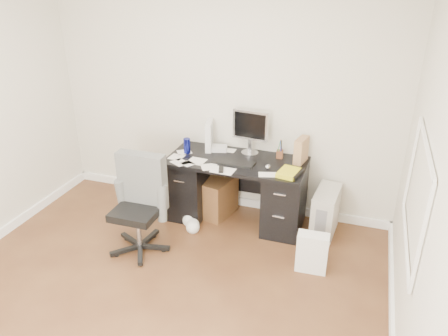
# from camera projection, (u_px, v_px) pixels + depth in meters

# --- Properties ---
(ground) EXTENTS (4.00, 4.00, 0.00)m
(ground) POSITION_uv_depth(u_px,v_px,m) (145.00, 310.00, 3.71)
(ground) COLOR #472716
(ground) RESTS_ON ground
(room_shell) EXTENTS (4.02, 4.02, 2.71)m
(room_shell) POSITION_uv_depth(u_px,v_px,m) (132.00, 126.00, 3.02)
(room_shell) COLOR beige
(room_shell) RESTS_ON ground
(desk) EXTENTS (1.50, 0.70, 0.75)m
(desk) POSITION_uv_depth(u_px,v_px,m) (236.00, 188.00, 4.87)
(desk) COLOR black
(desk) RESTS_ON ground
(loose_papers) EXTENTS (1.10, 0.60, 0.00)m
(loose_papers) POSITION_uv_depth(u_px,v_px,m) (218.00, 159.00, 4.74)
(loose_papers) COLOR white
(loose_papers) RESTS_ON desk
(lcd_monitor) EXTENTS (0.43, 0.28, 0.51)m
(lcd_monitor) POSITION_uv_depth(u_px,v_px,m) (250.00, 132.00, 4.77)
(lcd_monitor) COLOR #B7B7BC
(lcd_monitor) RESTS_ON desk
(keyboard) EXTENTS (0.46, 0.17, 0.03)m
(keyboard) POSITION_uv_depth(u_px,v_px,m) (233.00, 163.00, 4.63)
(keyboard) COLOR black
(keyboard) RESTS_ON desk
(computer_mouse) EXTENTS (0.06, 0.06, 0.06)m
(computer_mouse) POSITION_uv_depth(u_px,v_px,m) (268.00, 167.00, 4.49)
(computer_mouse) COLOR #B7B7BC
(computer_mouse) RESTS_ON desk
(travel_mug) EXTENTS (0.10, 0.10, 0.17)m
(travel_mug) POSITION_uv_depth(u_px,v_px,m) (187.00, 146.00, 4.86)
(travel_mug) COLOR navy
(travel_mug) RESTS_ON desk
(white_binder) EXTENTS (0.20, 0.30, 0.32)m
(white_binder) POSITION_uv_depth(u_px,v_px,m) (209.00, 136.00, 4.94)
(white_binder) COLOR silver
(white_binder) RESTS_ON desk
(magazine_file) EXTENTS (0.16, 0.25, 0.27)m
(magazine_file) POSITION_uv_depth(u_px,v_px,m) (301.00, 150.00, 4.61)
(magazine_file) COLOR #A2734E
(magazine_file) RESTS_ON desk
(pen_cup) EXTENTS (0.09, 0.09, 0.21)m
(pen_cup) POSITION_uv_depth(u_px,v_px,m) (280.00, 149.00, 4.73)
(pen_cup) COLOR brown
(pen_cup) RESTS_ON desk
(yellow_book) EXTENTS (0.24, 0.29, 0.04)m
(yellow_book) POSITION_uv_depth(u_px,v_px,m) (289.00, 173.00, 4.38)
(yellow_book) COLOR yellow
(yellow_book) RESTS_ON desk
(paper_remote) EXTENTS (0.25, 0.20, 0.02)m
(paper_remote) POSITION_uv_depth(u_px,v_px,m) (223.00, 170.00, 4.48)
(paper_remote) COLOR white
(paper_remote) RESTS_ON desk
(office_chair) EXTENTS (0.58, 0.58, 1.01)m
(office_chair) POSITION_uv_depth(u_px,v_px,m) (136.00, 207.00, 4.30)
(office_chair) COLOR #525452
(office_chair) RESTS_ON ground
(pc_tower) EXTENTS (0.27, 0.53, 0.51)m
(pc_tower) POSITION_uv_depth(u_px,v_px,m) (325.00, 212.00, 4.68)
(pc_tower) COLOR beige
(pc_tower) RESTS_ON ground
(shopping_bag) EXTENTS (0.30, 0.22, 0.40)m
(shopping_bag) POSITION_uv_depth(u_px,v_px,m) (312.00, 252.00, 4.13)
(shopping_bag) COLOR white
(shopping_bag) RESTS_ON ground
(wicker_basket) EXTENTS (0.54, 0.54, 0.45)m
(wicker_basket) POSITION_uv_depth(u_px,v_px,m) (212.00, 195.00, 5.10)
(wicker_basket) COLOR #4F2D17
(wicker_basket) RESTS_ON ground
(desk_printer) EXTENTS (0.40, 0.35, 0.21)m
(desk_printer) POSITION_uv_depth(u_px,v_px,m) (215.00, 201.00, 5.22)
(desk_printer) COLOR slate
(desk_printer) RESTS_ON ground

